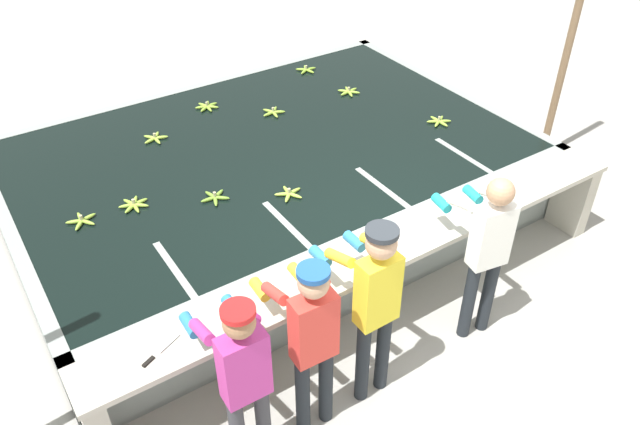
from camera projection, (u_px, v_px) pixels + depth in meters
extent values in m
plane|color=#A3A099|center=(396.00, 335.00, 5.62)|extent=(80.00, 80.00, 0.00)
cube|color=gray|center=(271.00, 208.00, 7.11)|extent=(5.32, 3.63, 0.06)
cube|color=gray|center=(364.00, 268.00, 5.70)|extent=(5.32, 0.12, 0.87)
cube|color=gray|center=(202.00, 116.00, 8.05)|extent=(5.32, 0.12, 0.87)
cube|color=gray|center=(23.00, 266.00, 5.72)|extent=(0.12, 3.63, 0.87)
cube|color=gray|center=(445.00, 117.00, 8.02)|extent=(0.12, 3.63, 0.87)
cube|color=black|center=(269.00, 177.00, 6.86)|extent=(5.08, 3.39, 0.80)
cube|color=gray|center=(181.00, 307.00, 5.30)|extent=(0.06, 0.80, 0.87)
cube|color=gray|center=(289.00, 261.00, 5.77)|extent=(0.06, 0.80, 0.87)
cube|color=gray|center=(379.00, 223.00, 6.24)|extent=(0.06, 0.80, 0.87)
cube|color=gray|center=(458.00, 189.00, 6.71)|extent=(0.06, 0.80, 0.87)
cube|color=#B7B2A3|center=(387.00, 250.00, 5.26)|extent=(5.32, 0.45, 0.05)
cube|color=#B7B2A3|center=(572.00, 196.00, 6.66)|extent=(0.16, 0.41, 0.82)
cylinder|color=#38383D|center=(263.00, 421.00, 4.45)|extent=(0.11, 0.11, 0.78)
cube|color=#BC388E|center=(244.00, 367.00, 4.01)|extent=(0.32, 0.18, 0.55)
sphere|color=#9E704C|center=(239.00, 322.00, 3.77)|extent=(0.21, 0.21, 0.21)
cylinder|color=red|center=(238.00, 311.00, 3.71)|extent=(0.22, 0.22, 0.04)
cylinder|color=#BC388E|center=(202.00, 332.00, 4.00)|extent=(0.09, 0.31, 0.18)
cylinder|color=teal|center=(190.00, 325.00, 4.27)|extent=(0.09, 0.20, 0.08)
cylinder|color=#BC388E|center=(247.00, 312.00, 4.14)|extent=(0.09, 0.31, 0.18)
cylinder|color=teal|center=(232.00, 307.00, 4.40)|extent=(0.09, 0.20, 0.08)
cylinder|color=#1E2328|center=(303.00, 396.00, 4.62)|extent=(0.11, 0.11, 0.79)
cylinder|color=#1E2328|center=(326.00, 384.00, 4.70)|extent=(0.11, 0.11, 0.79)
cube|color=#DB3D33|center=(314.00, 328.00, 4.26)|extent=(0.33, 0.18, 0.56)
sphere|color=tan|center=(313.00, 283.00, 4.01)|extent=(0.21, 0.21, 0.21)
cylinder|color=#1E5199|center=(313.00, 272.00, 3.95)|extent=(0.22, 0.22, 0.04)
cylinder|color=#DB3D33|center=(275.00, 294.00, 4.25)|extent=(0.09, 0.31, 0.18)
cylinder|color=gold|center=(260.00, 289.00, 4.52)|extent=(0.09, 0.20, 0.08)
cylinder|color=#DB3D33|center=(315.00, 277.00, 4.38)|extent=(0.09, 0.31, 0.18)
cylinder|color=gold|center=(298.00, 274.00, 4.65)|extent=(0.09, 0.20, 0.08)
cylinder|color=#1E2328|center=(363.00, 362.00, 4.85)|extent=(0.11, 0.11, 0.83)
cylinder|color=#1E2328|center=(383.00, 351.00, 4.94)|extent=(0.11, 0.11, 0.83)
cube|color=yellow|center=(378.00, 291.00, 4.47)|extent=(0.32, 0.17, 0.59)
sphere|color=tan|center=(381.00, 244.00, 4.21)|extent=(0.22, 0.22, 0.22)
cylinder|color=#282D33|center=(382.00, 232.00, 4.15)|extent=(0.24, 0.24, 0.04)
cylinder|color=yellow|center=(340.00, 258.00, 4.44)|extent=(0.08, 0.31, 0.18)
cylinder|color=teal|center=(320.00, 256.00, 4.70)|extent=(0.09, 0.20, 0.08)
cylinder|color=yellow|center=(375.00, 242.00, 4.58)|extent=(0.08, 0.31, 0.18)
cylinder|color=teal|center=(354.00, 241.00, 4.85)|extent=(0.09, 0.20, 0.08)
cylinder|color=#1E2328|center=(469.00, 301.00, 5.39)|extent=(0.11, 0.11, 0.81)
cylinder|color=#1E2328|center=(488.00, 294.00, 5.46)|extent=(0.11, 0.11, 0.81)
cube|color=white|center=(491.00, 235.00, 5.01)|extent=(0.34, 0.22, 0.58)
sphere|color=tan|center=(501.00, 192.00, 4.76)|extent=(0.22, 0.22, 0.22)
cylinder|color=white|center=(461.00, 203.00, 5.02)|extent=(0.13, 0.32, 0.18)
cylinder|color=#1EA3AD|center=(441.00, 203.00, 5.30)|extent=(0.12, 0.21, 0.08)
cylinder|color=white|center=(493.00, 194.00, 5.12)|extent=(0.13, 0.32, 0.18)
cylinder|color=#1EA3AD|center=(473.00, 194.00, 5.41)|extent=(0.12, 0.21, 0.08)
ellipsoid|color=#93BC3D|center=(434.00, 121.00, 7.00)|extent=(0.17, 0.11, 0.04)
ellipsoid|color=#93BC3D|center=(437.00, 123.00, 6.97)|extent=(0.16, 0.12, 0.04)
ellipsoid|color=#93BC3D|center=(442.00, 123.00, 6.97)|extent=(0.04, 0.17, 0.04)
ellipsoid|color=#93BC3D|center=(444.00, 121.00, 7.01)|extent=(0.17, 0.11, 0.04)
ellipsoid|color=#93BC3D|center=(440.00, 119.00, 7.05)|extent=(0.16, 0.12, 0.04)
ellipsoid|color=#93BC3D|center=(436.00, 119.00, 7.04)|extent=(0.04, 0.17, 0.04)
cylinder|color=tan|center=(439.00, 119.00, 6.98)|extent=(0.03, 0.03, 0.04)
ellipsoid|color=#93BC3D|center=(139.00, 202.00, 5.76)|extent=(0.17, 0.06, 0.04)
ellipsoid|color=#93BC3D|center=(135.00, 201.00, 5.77)|extent=(0.11, 0.17, 0.04)
ellipsoid|color=#93BC3D|center=(130.00, 203.00, 5.75)|extent=(0.10, 0.17, 0.04)
ellipsoid|color=#93BC3D|center=(128.00, 206.00, 5.71)|extent=(0.17, 0.08, 0.04)
ellipsoid|color=#93BC3D|center=(131.00, 208.00, 5.68)|extent=(0.16, 0.13, 0.04)
ellipsoid|color=#93BC3D|center=(136.00, 208.00, 5.69)|extent=(0.04, 0.17, 0.04)
ellipsoid|color=#93BC3D|center=(140.00, 205.00, 5.72)|extent=(0.15, 0.14, 0.04)
cylinder|color=tan|center=(133.00, 201.00, 5.70)|extent=(0.03, 0.03, 0.04)
ellipsoid|color=#93BC3D|center=(348.00, 90.00, 7.66)|extent=(0.09, 0.17, 0.04)
ellipsoid|color=#93BC3D|center=(344.00, 91.00, 7.63)|extent=(0.14, 0.15, 0.04)
ellipsoid|color=#93BC3D|center=(346.00, 93.00, 7.58)|extent=(0.17, 0.07, 0.04)
ellipsoid|color=#93BC3D|center=(350.00, 94.00, 7.57)|extent=(0.09, 0.17, 0.04)
ellipsoid|color=#93BC3D|center=(353.00, 92.00, 7.60)|extent=(0.14, 0.15, 0.04)
ellipsoid|color=#93BC3D|center=(352.00, 90.00, 7.64)|extent=(0.17, 0.07, 0.04)
cylinder|color=tan|center=(349.00, 89.00, 7.59)|extent=(0.03, 0.03, 0.04)
ellipsoid|color=#9EC642|center=(294.00, 191.00, 5.90)|extent=(0.17, 0.06, 0.04)
ellipsoid|color=#9EC642|center=(287.00, 191.00, 5.91)|extent=(0.06, 0.17, 0.04)
ellipsoid|color=#9EC642|center=(283.00, 194.00, 5.86)|extent=(0.17, 0.11, 0.04)
ellipsoid|color=#9EC642|center=(288.00, 197.00, 5.82)|extent=(0.14, 0.15, 0.04)
ellipsoid|color=#9EC642|center=(294.00, 195.00, 5.84)|extent=(0.11, 0.17, 0.04)
cylinder|color=tan|center=(289.00, 191.00, 5.84)|extent=(0.03, 0.03, 0.04)
ellipsoid|color=#93BC3D|center=(269.00, 114.00, 7.15)|extent=(0.17, 0.06, 0.04)
ellipsoid|color=#93BC3D|center=(275.00, 114.00, 7.14)|extent=(0.06, 0.17, 0.04)
ellipsoid|color=#93BC3D|center=(278.00, 112.00, 7.19)|extent=(0.17, 0.11, 0.04)
ellipsoid|color=#93BC3D|center=(274.00, 110.00, 7.23)|extent=(0.15, 0.15, 0.04)
ellipsoid|color=#93BC3D|center=(269.00, 111.00, 7.20)|extent=(0.11, 0.17, 0.04)
cylinder|color=tan|center=(273.00, 109.00, 7.16)|extent=(0.03, 0.03, 0.04)
ellipsoid|color=#8CB738|center=(212.00, 107.00, 7.29)|extent=(0.15, 0.14, 0.04)
ellipsoid|color=#8CB738|center=(211.00, 105.00, 7.33)|extent=(0.17, 0.06, 0.04)
ellipsoid|color=#8CB738|center=(207.00, 104.00, 7.34)|extent=(0.12, 0.17, 0.04)
ellipsoid|color=#8CB738|center=(204.00, 105.00, 7.32)|extent=(0.10, 0.17, 0.04)
ellipsoid|color=#8CB738|center=(202.00, 107.00, 7.28)|extent=(0.17, 0.08, 0.04)
ellipsoid|color=#8CB738|center=(205.00, 108.00, 7.26)|extent=(0.16, 0.13, 0.04)
ellipsoid|color=#8CB738|center=(209.00, 108.00, 7.26)|extent=(0.05, 0.17, 0.04)
cylinder|color=tan|center=(207.00, 104.00, 7.28)|extent=(0.03, 0.03, 0.04)
ellipsoid|color=#93BC3D|center=(75.00, 222.00, 5.52)|extent=(0.17, 0.09, 0.04)
ellipsoid|color=#93BC3D|center=(79.00, 224.00, 5.49)|extent=(0.13, 0.16, 0.04)
ellipsoid|color=#93BC3D|center=(87.00, 222.00, 5.51)|extent=(0.13, 0.16, 0.04)
ellipsoid|color=#93BC3D|center=(87.00, 218.00, 5.56)|extent=(0.17, 0.08, 0.04)
ellipsoid|color=#93BC3D|center=(80.00, 218.00, 5.57)|extent=(0.04, 0.17, 0.04)
cylinder|color=tan|center=(81.00, 218.00, 5.51)|extent=(0.03, 0.03, 0.04)
ellipsoid|color=#9EC642|center=(160.00, 137.00, 6.71)|extent=(0.17, 0.09, 0.04)
ellipsoid|color=#9EC642|center=(156.00, 136.00, 6.75)|extent=(0.13, 0.16, 0.04)
ellipsoid|color=#9EC642|center=(151.00, 137.00, 6.72)|extent=(0.13, 0.16, 0.04)
ellipsoid|color=#9EC642|center=(151.00, 140.00, 6.67)|extent=(0.17, 0.09, 0.04)
ellipsoid|color=#9EC642|center=(157.00, 140.00, 6.67)|extent=(0.04, 0.17, 0.04)
cylinder|color=tan|center=(155.00, 135.00, 6.68)|extent=(0.03, 0.03, 0.04)
ellipsoid|color=#8CB738|center=(302.00, 70.00, 8.14)|extent=(0.15, 0.14, 0.04)
ellipsoid|color=#8CB738|center=(304.00, 71.00, 8.09)|extent=(0.16, 0.12, 0.04)
ellipsoid|color=#8CB738|center=(309.00, 71.00, 8.10)|extent=(0.07, 0.17, 0.04)
ellipsoid|color=#8CB738|center=(310.00, 69.00, 8.15)|extent=(0.17, 0.05, 0.04)
ellipsoid|color=#8CB738|center=(306.00, 68.00, 8.18)|extent=(0.10, 0.17, 0.04)
cylinder|color=tan|center=(306.00, 67.00, 8.11)|extent=(0.03, 0.03, 0.04)
ellipsoid|color=#75A333|center=(215.00, 201.00, 5.77)|extent=(0.10, 0.17, 0.04)
ellipsoid|color=#75A333|center=(221.00, 198.00, 5.81)|extent=(0.15, 0.14, 0.04)
ellipsoid|color=#75A333|center=(218.00, 194.00, 5.86)|extent=(0.16, 0.12, 0.04)
ellipsoid|color=#75A333|center=(211.00, 195.00, 5.85)|extent=(0.08, 0.17, 0.04)
ellipsoid|color=#75A333|center=(210.00, 199.00, 5.80)|extent=(0.17, 0.05, 0.04)
cylinder|color=tan|center=(215.00, 194.00, 5.80)|extent=(0.03, 0.03, 0.04)
cube|color=silver|center=(169.00, 343.00, 4.40)|extent=(0.20, 0.11, 0.00)
cube|color=black|center=(148.00, 362.00, 4.26)|extent=(0.10, 0.06, 0.02)
cylinder|color=#846647|center=(571.00, 36.00, 7.14)|extent=(0.09, 0.09, 3.20)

